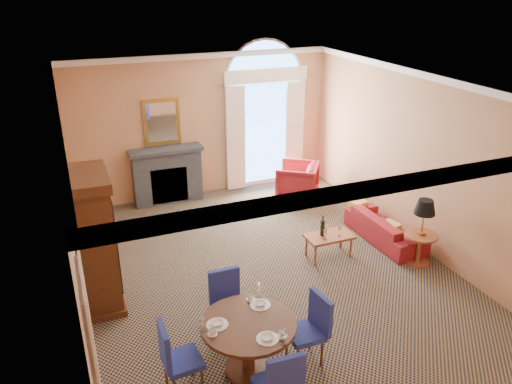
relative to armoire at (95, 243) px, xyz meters
name	(u,v)px	position (x,y,z in m)	size (l,w,h in m)	color
ground	(267,272)	(2.72, -0.19, -1.03)	(7.50, 7.50, 0.00)	#121739
room_envelope	(251,121)	(2.69, 0.48, 1.48)	(6.04, 7.52, 3.45)	tan
armoire	(95,243)	(0.00, 0.00, 0.00)	(0.62, 1.09, 2.15)	#3F1F0E
dining_table	(248,336)	(1.58, -2.26, -0.48)	(1.21, 1.21, 0.96)	#3F1F0E
dining_chair_north	(227,299)	(1.58, -1.44, -0.47)	(0.54, 0.54, 0.99)	navy
dining_chair_south	(281,382)	(1.64, -3.12, -0.47)	(0.49, 0.49, 0.99)	navy
dining_chair_east	(312,324)	(2.42, -2.37, -0.47)	(0.49, 0.47, 0.99)	navy
dining_chair_west	(174,355)	(0.64, -2.26, -0.47)	(0.47, 0.47, 0.99)	navy
sofa	(385,228)	(5.27, 0.02, -0.77)	(1.78, 0.70, 0.52)	maroon
armchair	(297,181)	(4.60, 2.46, -0.63)	(0.87, 0.90, 0.82)	maroon
coffee_table	(329,236)	(3.95, -0.13, -0.62)	(0.86, 0.48, 0.81)	#9C4C2E
side_table	(423,224)	(5.32, -0.91, -0.26)	(0.57, 0.57, 1.20)	#9C4C2E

